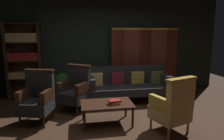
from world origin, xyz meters
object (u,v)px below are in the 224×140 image
(armchair_gilt_accent, at_px, (173,107))
(armchair_wing_left, at_px, (37,98))
(velvet_couch, at_px, (128,83))
(armchair_wing_right, at_px, (75,89))
(potted_plant, at_px, (63,85))
(book_red_leather, at_px, (115,101))
(folding_screen, at_px, (145,59))
(coffee_table, at_px, (107,105))
(bookshelf, at_px, (24,58))
(book_tan_leather, at_px, (115,103))

(armchair_gilt_accent, bearing_deg, armchair_wing_left, 159.13)
(velvet_couch, bearing_deg, armchair_wing_right, -161.46)
(potted_plant, bearing_deg, armchair_gilt_accent, -46.08)
(velvet_couch, relative_size, potted_plant, 2.83)
(potted_plant, distance_m, book_red_leather, 1.89)
(folding_screen, xyz_separation_m, armchair_wing_left, (-2.85, -1.80, -0.50))
(velvet_couch, bearing_deg, folding_screen, 48.77)
(armchair_gilt_accent, distance_m, book_red_leather, 1.07)
(coffee_table, relative_size, armchair_gilt_accent, 0.96)
(book_red_leather, bearing_deg, armchair_wing_right, 128.76)
(coffee_table, bearing_deg, bookshelf, 133.38)
(book_red_leather, bearing_deg, armchair_gilt_accent, -28.32)
(armchair_gilt_accent, bearing_deg, book_red_leather, 151.68)
(velvet_couch, height_order, book_red_leather, velvet_couch)
(bookshelf, xyz_separation_m, armchair_wing_right, (1.33, -1.20, -0.60))
(armchair_wing_right, distance_m, book_tan_leather, 1.18)
(armchair_gilt_accent, xyz_separation_m, potted_plant, (-2.00, 2.08, -0.06))
(folding_screen, distance_m, potted_plant, 2.57)
(bookshelf, relative_size, velvet_couch, 0.97)
(coffee_table, xyz_separation_m, armchair_wing_right, (-0.60, 0.85, 0.12))
(bookshelf, xyz_separation_m, book_red_leather, (2.07, -2.11, -0.61))
(velvet_couch, distance_m, armchair_wing_right, 1.44)
(velvet_couch, relative_size, book_tan_leather, 11.73)
(armchair_wing_left, xyz_separation_m, potted_plant, (0.43, 1.15, -0.06))
(armchair_wing_left, relative_size, armchair_wing_right, 1.00)
(armchair_gilt_accent, distance_m, armchair_wing_left, 2.60)
(potted_plant, relative_size, book_red_leather, 3.44)
(armchair_wing_left, bearing_deg, armchair_gilt_accent, -20.87)
(armchair_gilt_accent, xyz_separation_m, book_tan_leather, (-0.95, 0.51, -0.05))
(armchair_wing_right, bearing_deg, bookshelf, 138.13)
(armchair_gilt_accent, bearing_deg, book_tan_leather, 151.68)
(bookshelf, relative_size, coffee_table, 2.05)
(coffee_table, height_order, book_red_leather, book_red_leather)
(folding_screen, distance_m, velvet_couch, 1.24)
(folding_screen, bearing_deg, bookshelf, -178.25)
(armchair_gilt_accent, bearing_deg, bookshelf, 139.00)
(folding_screen, height_order, potted_plant, folding_screen)
(folding_screen, bearing_deg, coffee_table, -125.08)
(velvet_couch, bearing_deg, coffee_table, -120.53)
(velvet_couch, bearing_deg, potted_plant, 173.39)
(book_red_leather, bearing_deg, armchair_wing_left, 164.31)
(book_red_leather, bearing_deg, coffee_table, 153.42)
(armchair_wing_right, bearing_deg, armchair_wing_left, -146.33)
(armchair_gilt_accent, relative_size, armchair_wing_right, 1.00)
(book_red_leather, bearing_deg, velvet_couch, 65.39)
(coffee_table, relative_size, potted_plant, 1.34)
(armchair_gilt_accent, bearing_deg, folding_screen, 81.21)
(book_tan_leather, height_order, book_red_leather, book_red_leather)
(velvet_couch, height_order, armchair_gilt_accent, armchair_gilt_accent)
(armchair_gilt_accent, height_order, armchair_wing_left, same)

